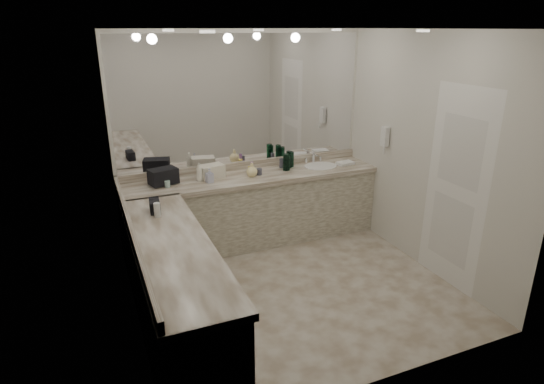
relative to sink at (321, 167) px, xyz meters
name	(u,v)px	position (x,y,z in m)	size (l,w,h in m)	color
floor	(293,287)	(-0.95, -1.20, -0.90)	(3.20, 3.20, 0.00)	#C0B5A4
ceiling	(298,29)	(-0.95, -1.20, 1.71)	(3.20, 3.20, 0.00)	white
wall_back	(244,138)	(-0.95, 0.30, 0.41)	(3.20, 0.02, 2.60)	beige
wall_left	(124,193)	(-2.55, -1.20, 0.41)	(0.02, 3.00, 2.60)	beige
wall_right	(426,154)	(0.65, -1.20, 0.41)	(0.02, 3.00, 2.60)	beige
vanity_back_base	(253,211)	(-0.95, 0.00, -0.48)	(3.20, 0.60, 0.84)	beige
vanity_back_top	(253,178)	(-0.95, -0.01, -0.03)	(3.20, 0.64, 0.06)	beige
vanity_left_base	(175,293)	(-2.25, -1.50, -0.48)	(0.60, 2.40, 0.84)	beige
vanity_left_top	(172,247)	(-2.24, -1.50, -0.03)	(0.64, 2.42, 0.06)	beige
backsplash_back	(245,165)	(-0.95, 0.28, 0.05)	(3.20, 0.04, 0.10)	beige
backsplash_left	(131,230)	(-2.53, -1.20, 0.05)	(0.04, 3.00, 0.10)	beige
mirror_back	(243,100)	(-0.95, 0.29, 0.88)	(3.12, 0.01, 1.55)	white
mirror_left	(119,137)	(-2.54, -1.20, 0.88)	(0.01, 2.92, 1.55)	white
sink	(321,167)	(0.00, 0.00, 0.00)	(0.44, 0.44, 0.03)	white
faucet	(313,157)	(0.00, 0.21, 0.07)	(0.24, 0.16, 0.14)	silver
wall_phone	(385,137)	(0.61, -0.50, 0.46)	(0.06, 0.10, 0.24)	white
door	(456,190)	(0.64, -1.70, 0.16)	(0.02, 0.82, 2.10)	white
black_toiletry_bag	(163,177)	(-2.02, 0.07, 0.09)	(0.31, 0.20, 0.18)	black
black_bag_spill	(155,206)	(-2.25, -0.73, 0.06)	(0.10, 0.21, 0.12)	black
cream_cosmetic_case	(211,171)	(-1.44, 0.10, 0.09)	(0.29, 0.18, 0.17)	beige
hand_towel	(345,163)	(0.34, -0.06, 0.02)	(0.22, 0.14, 0.04)	white
lotion_left	(157,210)	(-2.25, -0.88, 0.08)	(0.06, 0.06, 0.14)	white
soap_bottle_a	(200,172)	(-1.60, 0.03, 0.11)	(0.08, 0.08, 0.22)	white
soap_bottle_b	(209,176)	(-1.51, -0.07, 0.09)	(0.08, 0.08, 0.17)	#B4B5CD
soap_bottle_c	(252,169)	(-0.98, -0.05, 0.09)	(0.14, 0.14, 0.17)	#FAE99D
green_bottle_0	(289,160)	(-0.40, 0.13, 0.10)	(0.07, 0.07, 0.18)	#0D4327
green_bottle_1	(286,162)	(-0.49, 0.01, 0.11)	(0.07, 0.07, 0.22)	#0D4327
green_bottle_2	(291,159)	(-0.36, 0.14, 0.10)	(0.07, 0.07, 0.20)	#0D4327
green_bottle_3	(287,163)	(-0.47, 0.02, 0.10)	(0.06, 0.06, 0.20)	#0D4327
green_bottle_4	(289,159)	(-0.40, 0.11, 0.11)	(0.07, 0.07, 0.22)	#0D4327
amenity_bottle_0	(250,170)	(-0.94, 0.10, 0.04)	(0.06, 0.06, 0.08)	#F2D84C
amenity_bottle_1	(259,172)	(-0.87, -0.02, 0.05)	(0.06, 0.06, 0.08)	#3F3F4C
amenity_bottle_2	(252,168)	(-0.93, 0.08, 0.08)	(0.04, 0.04, 0.14)	#9966B2
amenity_bottle_3	(167,184)	(-2.00, -0.05, 0.04)	(0.06, 0.06, 0.08)	silver
amenity_bottle_4	(281,163)	(-0.50, 0.14, 0.07)	(0.05, 0.05, 0.12)	#3F3F4C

